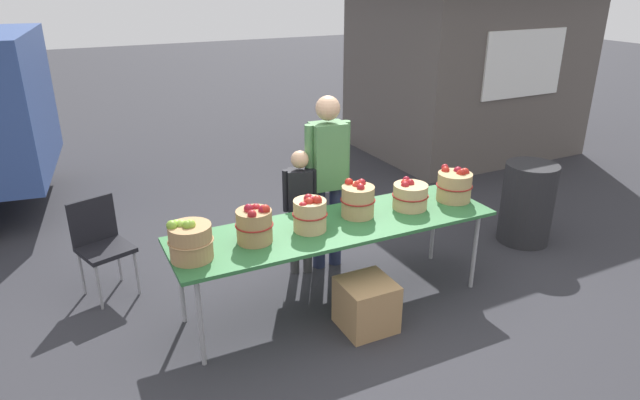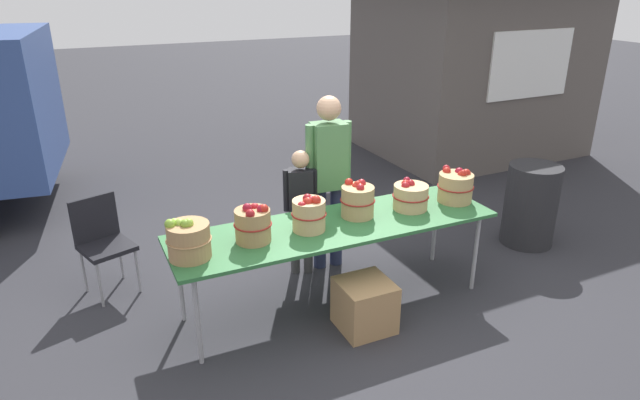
% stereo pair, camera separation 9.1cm
% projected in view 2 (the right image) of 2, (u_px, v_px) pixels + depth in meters
% --- Properties ---
extents(ground_plane, '(40.00, 40.00, 0.00)m').
position_uv_depth(ground_plane, '(335.00, 303.00, 4.78)').
color(ground_plane, '#2D2D33').
extents(market_table, '(2.70, 0.76, 0.75)m').
position_uv_depth(market_table, '(335.00, 228.00, 4.51)').
color(market_table, '#2D6B38').
rests_on(market_table, ground).
extents(apple_basket_green_0, '(0.32, 0.32, 0.31)m').
position_uv_depth(apple_basket_green_0, '(188.00, 240.00, 3.92)').
color(apple_basket_green_0, '#A87F51').
rests_on(apple_basket_green_0, market_table).
extents(apple_basket_red_0, '(0.29, 0.29, 0.30)m').
position_uv_depth(apple_basket_red_0, '(253.00, 224.00, 4.16)').
color(apple_basket_red_0, '#A87F51').
rests_on(apple_basket_red_0, market_table).
extents(apple_basket_red_1, '(0.28, 0.28, 0.30)m').
position_uv_depth(apple_basket_red_1, '(309.00, 213.00, 4.34)').
color(apple_basket_red_1, tan).
rests_on(apple_basket_red_1, market_table).
extents(apple_basket_red_2, '(0.29, 0.29, 0.31)m').
position_uv_depth(apple_basket_red_2, '(358.00, 200.00, 4.60)').
color(apple_basket_red_2, tan).
rests_on(apple_basket_red_2, market_table).
extents(apple_basket_red_3, '(0.32, 0.32, 0.26)m').
position_uv_depth(apple_basket_red_3, '(410.00, 196.00, 4.75)').
color(apple_basket_red_3, tan).
rests_on(apple_basket_red_3, market_table).
extents(apple_basket_red_4, '(0.32, 0.32, 0.30)m').
position_uv_depth(apple_basket_red_4, '(456.00, 186.00, 4.91)').
color(apple_basket_red_4, tan).
rests_on(apple_basket_red_4, market_table).
extents(vendor_adult, '(0.44, 0.24, 1.66)m').
position_uv_depth(vendor_adult, '(328.00, 170.00, 5.05)').
color(vendor_adult, '#262D4C').
rests_on(vendor_adult, ground).
extents(child_customer, '(0.30, 0.23, 1.20)m').
position_uv_depth(child_customer, '(301.00, 203.00, 5.02)').
color(child_customer, '#3F3F3F').
rests_on(child_customer, ground).
extents(food_kiosk, '(3.55, 2.97, 2.74)m').
position_uv_depth(food_kiosk, '(473.00, 61.00, 8.53)').
color(food_kiosk, '#59514C').
rests_on(food_kiosk, ground).
extents(folding_chair, '(0.51, 0.51, 0.86)m').
position_uv_depth(folding_chair, '(102.00, 238.00, 4.81)').
color(folding_chair, black).
rests_on(folding_chair, ground).
extents(trash_barrel, '(0.53, 0.53, 0.85)m').
position_uv_depth(trash_barrel, '(531.00, 205.00, 5.71)').
color(trash_barrel, '#262628').
rests_on(trash_barrel, ground).
extents(produce_crate, '(0.41, 0.41, 0.41)m').
position_uv_depth(produce_crate, '(365.00, 305.00, 4.38)').
color(produce_crate, '#A87F51').
rests_on(produce_crate, ground).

